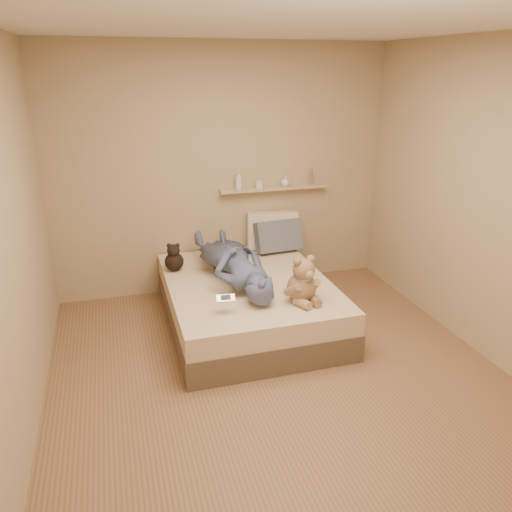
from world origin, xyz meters
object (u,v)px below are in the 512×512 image
object	(u,v)px
pillow_grey	(278,236)
person	(233,262)
pillow_cream	(272,230)
wall_shelf	(274,188)
game_console	(226,298)
dark_plush	(174,259)
bed	(248,302)
teddy_bear	(303,283)

from	to	relation	value
pillow_grey	person	bearing A→B (deg)	-137.06
pillow_cream	person	distance (m)	0.99
wall_shelf	game_console	bearing A→B (deg)	-120.92
dark_plush	pillow_grey	distance (m)	1.19
game_console	dark_plush	world-z (taller)	dark_plush
game_console	pillow_grey	xyz separation A→B (m)	(0.89, 1.28, 0.04)
bed	wall_shelf	distance (m)	1.38
teddy_bear	dark_plush	xyz separation A→B (m)	(-0.96, 1.01, -0.05)
dark_plush	pillow_cream	xyz separation A→B (m)	(1.14, 0.39, 0.08)
bed	pillow_cream	world-z (taller)	pillow_cream
person	game_console	bearing A→B (deg)	64.79
bed	dark_plush	bearing A→B (deg)	144.85
dark_plush	game_console	bearing A→B (deg)	-74.79
game_console	dark_plush	bearing A→B (deg)	105.21
bed	teddy_bear	bearing A→B (deg)	-59.81
dark_plush	wall_shelf	bearing A→B (deg)	21.57
wall_shelf	pillow_cream	bearing A→B (deg)	-113.99
pillow_grey	person	world-z (taller)	pillow_grey
bed	dark_plush	size ratio (longest dim) A/B	6.57
wall_shelf	teddy_bear	bearing A→B (deg)	-98.44
game_console	dark_plush	distance (m)	1.07
pillow_cream	teddy_bear	bearing A→B (deg)	-97.50
game_console	teddy_bear	size ratio (longest dim) A/B	0.38
pillow_cream	person	size ratio (longest dim) A/B	0.38
dark_plush	person	size ratio (longest dim) A/B	0.20
pillow_cream	pillow_grey	xyz separation A→B (m)	(0.02, -0.14, -0.03)
pillow_cream	pillow_grey	world-z (taller)	pillow_cream
pillow_grey	game_console	bearing A→B (deg)	-124.70
pillow_cream	pillow_grey	size ratio (longest dim) A/B	1.10
bed	wall_shelf	bearing A→B (deg)	58.82
teddy_bear	person	size ratio (longest dim) A/B	0.29
teddy_bear	pillow_cream	xyz separation A→B (m)	(0.18, 1.40, 0.03)
bed	game_console	bearing A→B (deg)	-120.53
teddy_bear	person	xyz separation A→B (m)	(-0.45, 0.64, 0.00)
person	wall_shelf	bearing A→B (deg)	-135.28
dark_plush	pillow_grey	xyz separation A→B (m)	(1.17, 0.25, 0.05)
teddy_bear	dark_plush	world-z (taller)	teddy_bear
pillow_cream	wall_shelf	size ratio (longest dim) A/B	0.46
bed	person	world-z (taller)	person
game_console	teddy_bear	world-z (taller)	teddy_bear
bed	pillow_cream	distance (m)	1.07
pillow_grey	wall_shelf	world-z (taller)	wall_shelf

